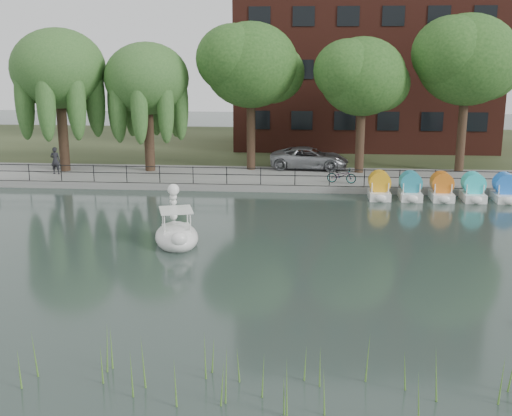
# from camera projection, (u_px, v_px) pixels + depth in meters

# --- Properties ---
(ground_plane) EXTENTS (120.00, 120.00, 0.00)m
(ground_plane) POSITION_uv_depth(u_px,v_px,m) (235.00, 265.00, 24.83)
(ground_plane) COLOR #354641
(promenade) EXTENTS (40.00, 6.00, 0.40)m
(promenade) POSITION_uv_depth(u_px,v_px,m) (264.00, 178.00, 40.24)
(promenade) COLOR gray
(promenade) RESTS_ON ground_plane
(kerb) EXTENTS (40.00, 0.25, 0.40)m
(kerb) POSITION_uv_depth(u_px,v_px,m) (260.00, 188.00, 37.39)
(kerb) COLOR gray
(kerb) RESTS_ON ground_plane
(land_strip) EXTENTS (60.00, 22.00, 0.36)m
(land_strip) POSITION_uv_depth(u_px,v_px,m) (276.00, 145.00, 53.78)
(land_strip) COLOR #47512D
(land_strip) RESTS_ON ground_plane
(railing) EXTENTS (32.00, 0.05, 1.00)m
(railing) POSITION_uv_depth(u_px,v_px,m) (261.00, 172.00, 37.36)
(railing) COLOR black
(railing) RESTS_ON promenade
(apartment_building) EXTENTS (20.00, 10.07, 18.00)m
(apartment_building) POSITION_uv_depth(u_px,v_px,m) (365.00, 32.00, 50.94)
(apartment_building) COLOR #4C1E16
(apartment_building) RESTS_ON land_strip
(willow_left) EXTENTS (5.88, 5.88, 9.01)m
(willow_left) POSITION_uv_depth(u_px,v_px,m) (58.00, 69.00, 40.15)
(willow_left) COLOR #473323
(willow_left) RESTS_ON promenade
(willow_mid) EXTENTS (5.32, 5.32, 8.15)m
(willow_mid) POSITION_uv_depth(u_px,v_px,m) (147.00, 79.00, 40.34)
(willow_mid) COLOR #473323
(willow_mid) RESTS_ON promenade
(broadleaf_center) EXTENTS (6.00, 6.00, 9.25)m
(broadleaf_center) POSITION_uv_depth(u_px,v_px,m) (251.00, 66.00, 40.58)
(broadleaf_center) COLOR #473323
(broadleaf_center) RESTS_ON promenade
(broadleaf_right) EXTENTS (5.40, 5.40, 8.32)m
(broadleaf_right) POSITION_uv_depth(u_px,v_px,m) (363.00, 77.00, 39.70)
(broadleaf_right) COLOR #473323
(broadleaf_right) RESTS_ON promenade
(broadleaf_far) EXTENTS (6.30, 6.30, 9.71)m
(broadleaf_far) POSITION_uv_depth(u_px,v_px,m) (467.00, 60.00, 39.89)
(broadleaf_far) COLOR #473323
(broadleaf_far) RESTS_ON promenade
(minivan) EXTENTS (3.09, 6.04, 1.63)m
(minivan) POSITION_uv_depth(u_px,v_px,m) (309.00, 156.00, 42.14)
(minivan) COLOR gray
(minivan) RESTS_ON promenade
(bicycle) EXTENTS (0.90, 1.80, 1.00)m
(bicycle) POSITION_uv_depth(u_px,v_px,m) (342.00, 175.00, 37.80)
(bicycle) COLOR gray
(bicycle) RESTS_ON promenade
(pedestrian) EXTENTS (0.73, 0.51, 1.98)m
(pedestrian) POSITION_uv_depth(u_px,v_px,m) (55.00, 159.00, 40.36)
(pedestrian) COLOR black
(pedestrian) RESTS_ON promenade
(swan_boat) EXTENTS (2.57, 3.29, 2.45)m
(swan_boat) POSITION_uv_depth(u_px,v_px,m) (176.00, 232.00, 27.40)
(swan_boat) COLOR white
(swan_boat) RESTS_ON ground_plane
(pedal_boat_row) EXTENTS (11.35, 1.70, 1.40)m
(pedal_boat_row) POSITION_uv_depth(u_px,v_px,m) (473.00, 189.00, 35.22)
(pedal_boat_row) COLOR white
(pedal_boat_row) RESTS_ON ground_plane
(reed_bank) EXTENTS (24.00, 2.40, 1.20)m
(reed_bank) POSITION_uv_depth(u_px,v_px,m) (271.00, 375.00, 15.34)
(reed_bank) COLOR #669938
(reed_bank) RESTS_ON ground_plane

